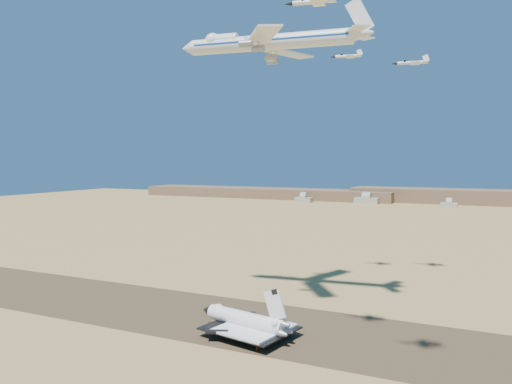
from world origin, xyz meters
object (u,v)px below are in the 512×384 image
at_px(crew_a, 257,348).
at_px(carrier_747, 264,43).
at_px(chase_jet_d, 412,63).
at_px(crew_b, 260,348).
at_px(shuttle, 245,321).
at_px(chase_jet_a, 312,1).
at_px(chase_jet_c, 348,56).
at_px(crew_c, 256,343).

bearing_deg(crew_a, carrier_747, 12.71).
height_order(crew_a, chase_jet_d, chase_jet_d).
bearing_deg(crew_a, crew_b, -51.84).
relative_size(shuttle, crew_a, 20.99).
relative_size(carrier_747, chase_jet_a, 5.21).
distance_m(chase_jet_c, chase_jet_d, 28.53).
relative_size(carrier_747, chase_jet_d, 4.50).
xyz_separation_m(crew_a, chase_jet_d, (28.67, 100.86, 99.23)).
height_order(carrier_747, crew_c, carrier_747).
xyz_separation_m(carrier_747, chase_jet_c, (18.23, 50.18, 2.73)).
distance_m(carrier_747, crew_c, 106.82).
distance_m(carrier_747, crew_a, 108.27).
distance_m(chase_jet_a, chase_jet_c, 95.55).
height_order(crew_b, crew_c, crew_c).
distance_m(shuttle, carrier_747, 100.33).
xyz_separation_m(crew_b, chase_jet_d, (27.90, 100.04, 99.27)).
relative_size(crew_b, chase_jet_d, 0.10).
xyz_separation_m(carrier_747, chase_jet_a, (33.83, -43.98, -1.81)).
xyz_separation_m(crew_b, chase_jet_c, (1.82, 88.91, 102.34)).
bearing_deg(chase_jet_d, crew_c, -115.28).
height_order(crew_a, chase_jet_c, chase_jet_c).
bearing_deg(carrier_747, shuttle, -84.41).
height_order(shuttle, crew_c, shuttle).
height_order(crew_b, chase_jet_c, chase_jet_c).
xyz_separation_m(chase_jet_c, chase_jet_d, (26.08, 11.14, -3.07)).
bearing_deg(chase_jet_c, chase_jet_a, -92.59).
bearing_deg(crew_b, shuttle, 13.08).
relative_size(crew_a, chase_jet_c, 0.12).
height_order(shuttle, crew_b, shuttle).
bearing_deg(crew_c, chase_jet_a, -176.44).
xyz_separation_m(carrier_747, crew_b, (16.40, -38.73, -99.61)).
bearing_deg(crew_c, chase_jet_d, -82.99).
bearing_deg(chase_jet_a, shuttle, 144.16).
bearing_deg(crew_c, chase_jet_c, -68.57).
bearing_deg(shuttle, crew_a, -37.27).
relative_size(crew_a, crew_c, 0.88).
distance_m(crew_c, chase_jet_a, 99.93).
height_order(crew_a, crew_b, crew_a).
distance_m(shuttle, crew_a, 14.29).
bearing_deg(carrier_747, chase_jet_a, -59.53).
bearing_deg(crew_a, chase_jet_d, -24.74).
bearing_deg(chase_jet_c, chase_jet_d, 11.12).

